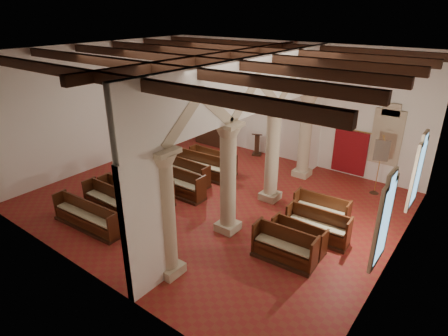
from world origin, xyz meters
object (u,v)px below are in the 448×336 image
lectern (257,146)px  processional_banner (377,176)px  pipe_organ (212,121)px  aisle_pew_0 (284,250)px  nave_pew_0 (87,219)px

lectern → processional_banner: processional_banner is taller
pipe_organ → lectern: bearing=-0.2°
lectern → aisle_pew_0: 9.30m
lectern → nave_pew_0: size_ratio=0.41×
lectern → processional_banner: (6.57, -0.77, 0.30)m
pipe_organ → processional_banner: size_ratio=1.66×
lectern → aisle_pew_0: size_ratio=0.62×
processional_banner → nave_pew_0: processional_banner is taller
lectern → processional_banner: bearing=-29.3°
processional_banner → nave_pew_0: size_ratio=0.84×
lectern → processional_banner: size_ratio=0.49×
lectern → nave_pew_0: bearing=-118.4°
nave_pew_0 → lectern: bearing=81.0°
pipe_organ → nave_pew_0: (2.09, -9.98, -1.03)m
lectern → aisle_pew_0: (5.69, -7.36, -0.15)m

